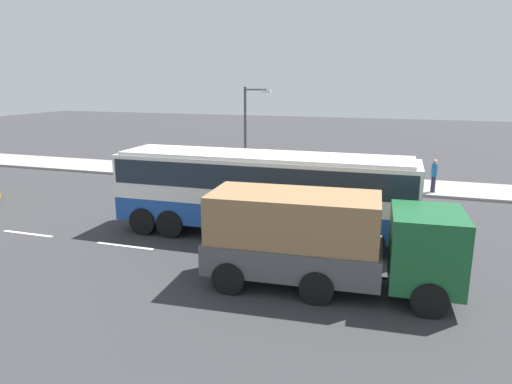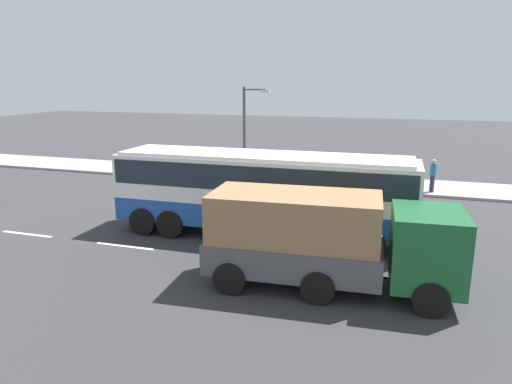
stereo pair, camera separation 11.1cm
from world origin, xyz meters
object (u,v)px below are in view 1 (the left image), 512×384
(coach_bus, at_px, (262,186))
(pedestrian_near_curb, at_px, (346,168))
(pedestrian_at_crossing, at_px, (434,173))
(street_lamp, at_px, (248,127))
(cargo_truck, at_px, (326,238))

(coach_bus, height_order, pedestrian_near_curb, coach_bus)
(pedestrian_near_curb, relative_size, pedestrian_at_crossing, 0.96)
(street_lamp, bearing_deg, cargo_truck, -62.10)
(cargo_truck, relative_size, pedestrian_near_curb, 4.34)
(coach_bus, xyz_separation_m, street_lamp, (-3.68, 9.06, 1.32))
(pedestrian_near_curb, bearing_deg, pedestrian_at_crossing, -152.67)
(pedestrian_near_curb, height_order, street_lamp, street_lamp)
(pedestrian_at_crossing, bearing_deg, pedestrian_near_curb, 142.38)
(pedestrian_at_crossing, height_order, street_lamp, street_lamp)
(coach_bus, distance_m, pedestrian_at_crossing, 11.55)
(coach_bus, distance_m, street_lamp, 9.87)
(pedestrian_near_curb, bearing_deg, cargo_truck, 125.32)
(pedestrian_near_curb, distance_m, pedestrian_at_crossing, 4.73)
(street_lamp, bearing_deg, pedestrian_at_crossing, 1.53)
(pedestrian_near_curb, relative_size, street_lamp, 0.31)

